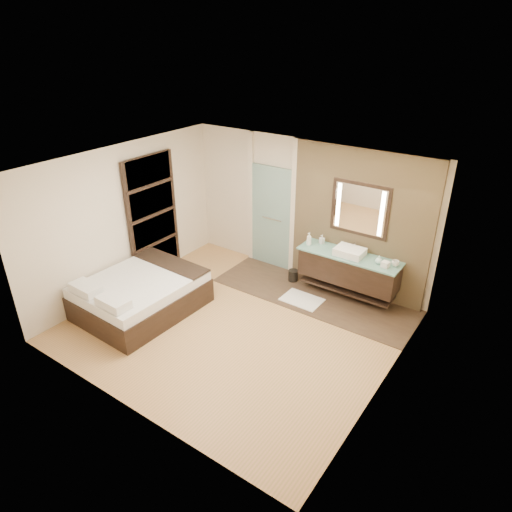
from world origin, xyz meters
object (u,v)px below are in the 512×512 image
Objects in this scene: mirror_unit at (360,209)px; waste_bin at (293,276)px; bed at (141,294)px; vanity at (348,269)px.

mirror_unit reaches higher than waste_bin.
vanity is at bearing 43.68° from bed.
vanity is 1.19m from waste_bin.
bed is (-2.75, -2.47, -0.26)m from vanity.
vanity is 3.71m from bed.
bed is at bearing -124.56° from waste_bin.
bed is (-2.75, -2.71, -1.33)m from mirror_unit.
vanity is 1.75× the size of mirror_unit.
vanity reaches higher than bed.
mirror_unit reaches higher than vanity.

